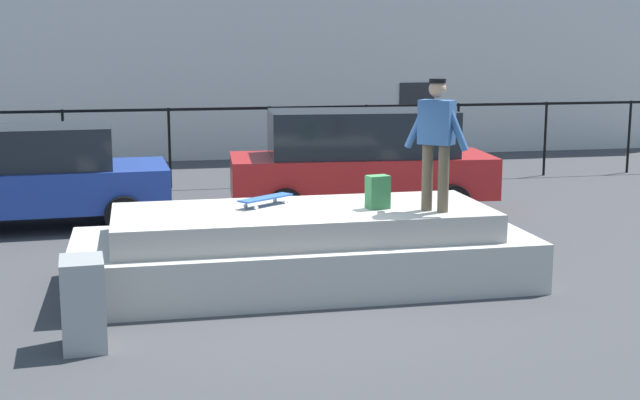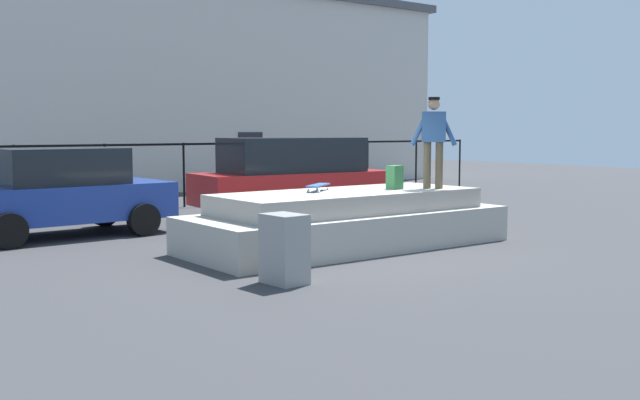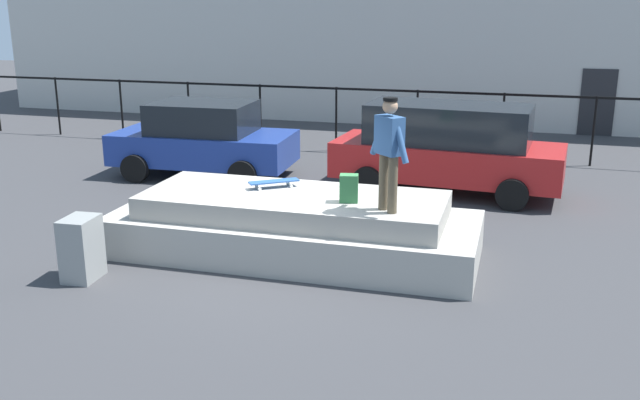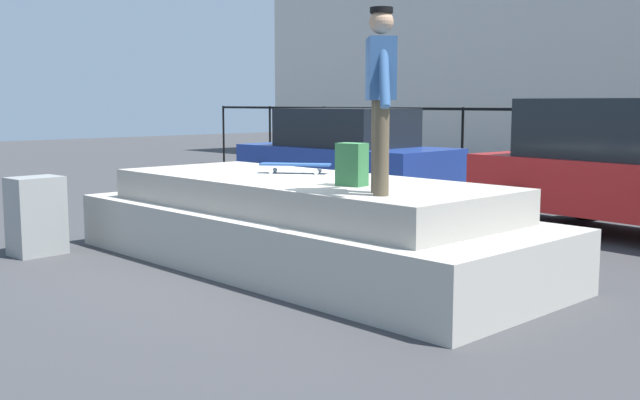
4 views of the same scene
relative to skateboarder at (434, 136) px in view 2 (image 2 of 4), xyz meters
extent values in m
plane|color=#38383A|center=(-1.91, 0.37, -1.97)|extent=(60.00, 60.00, 0.00)
cube|color=#ADA89E|center=(-1.62, 0.50, -1.65)|extent=(5.92, 2.32, 0.65)
cube|color=#A09B91|center=(-1.62, 0.50, -1.15)|extent=(4.86, 1.91, 0.36)
cylinder|color=brown|center=(-0.08, 0.07, -0.54)|extent=(0.14, 0.14, 0.86)
cylinder|color=brown|center=(0.08, -0.07, -0.54)|extent=(0.14, 0.14, 0.86)
cube|color=#33598C|center=(0.00, 0.00, 0.17)|extent=(0.48, 0.46, 0.56)
cylinder|color=#33598C|center=(-0.20, 0.18, 0.11)|extent=(0.31, 0.29, 0.60)
cylinder|color=#33598C|center=(0.20, -0.18, 0.11)|extent=(0.31, 0.29, 0.60)
sphere|color=tan|center=(0.00, 0.00, 0.58)|extent=(0.22, 0.22, 0.22)
cylinder|color=black|center=(0.00, 0.00, 0.68)|extent=(0.30, 0.30, 0.05)
cube|color=#264C8C|center=(-2.06, 0.80, -0.86)|extent=(0.80, 0.66, 0.02)
cylinder|color=silver|center=(-2.34, 0.72, -0.94)|extent=(0.06, 0.06, 0.06)
cylinder|color=silver|center=(-2.22, 0.56, -0.94)|extent=(0.06, 0.06, 0.06)
cylinder|color=silver|center=(-1.90, 1.04, -0.94)|extent=(0.06, 0.06, 0.06)
cylinder|color=silver|center=(-1.78, 0.88, -0.94)|extent=(0.06, 0.06, 0.06)
cube|color=#33723F|center=(-0.67, 0.32, -0.76)|extent=(0.31, 0.25, 0.43)
cube|color=navy|center=(-5.26, 4.93, -1.30)|extent=(4.22, 2.05, 0.71)
cube|color=black|center=(-5.26, 4.93, -0.59)|extent=(2.35, 1.74, 0.70)
cylinder|color=black|center=(-6.51, 3.92, -1.65)|extent=(0.65, 0.25, 0.64)
cylinder|color=black|center=(-4.02, 5.94, -1.65)|extent=(0.65, 0.25, 0.64)
cylinder|color=black|center=(-3.94, 4.03, -1.65)|extent=(0.65, 0.25, 0.64)
cube|color=#B21E1E|center=(0.35, 5.02, -1.28)|extent=(4.91, 2.18, 0.75)
cube|color=black|center=(0.35, 5.02, -0.49)|extent=(3.47, 1.84, 0.82)
cylinder|color=black|center=(-1.06, 6.05, -1.65)|extent=(0.66, 0.27, 0.64)
cylinder|color=black|center=(-1.21, 4.23, -1.65)|extent=(0.66, 0.27, 0.64)
cylinder|color=black|center=(1.90, 5.81, -1.65)|extent=(0.66, 0.27, 0.64)
cylinder|color=black|center=(1.75, 3.99, -1.65)|extent=(0.66, 0.27, 0.64)
cube|color=gray|center=(-4.30, -1.41, -1.50)|extent=(0.48, 0.63, 0.95)
cylinder|color=black|center=(-5.18, 8.47, -1.10)|extent=(0.06, 0.06, 1.74)
cylinder|color=black|center=(-3.00, 8.47, -1.10)|extent=(0.06, 0.06, 1.74)
cylinder|color=black|center=(-0.82, 8.47, -1.10)|extent=(0.06, 0.06, 1.74)
cylinder|color=black|center=(1.36, 8.47, -1.10)|extent=(0.06, 0.06, 1.74)
cylinder|color=black|center=(3.54, 8.47, -1.10)|extent=(0.06, 0.06, 1.74)
cylinder|color=black|center=(5.73, 8.47, -1.10)|extent=(0.06, 0.06, 1.74)
cylinder|color=black|center=(7.91, 8.47, -1.10)|extent=(0.06, 0.06, 1.74)
cylinder|color=black|center=(10.09, 8.47, -1.10)|extent=(0.06, 0.06, 1.74)
cube|color=black|center=(-1.91, 8.47, -0.27)|extent=(24.00, 0.04, 0.06)
cube|color=beige|center=(-1.91, 16.28, 1.52)|extent=(29.44, 6.92, 6.98)
cube|color=#262628|center=(3.98, 12.81, -0.97)|extent=(1.00, 0.06, 2.00)
camera|label=1|loc=(-3.71, -10.39, 1.18)|focal=48.91mm
camera|label=2|loc=(-9.89, -9.59, 0.11)|focal=41.43mm
camera|label=3|loc=(1.79, -9.91, 2.08)|focal=39.76mm
camera|label=4|loc=(4.62, -5.15, -0.13)|focal=42.39mm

